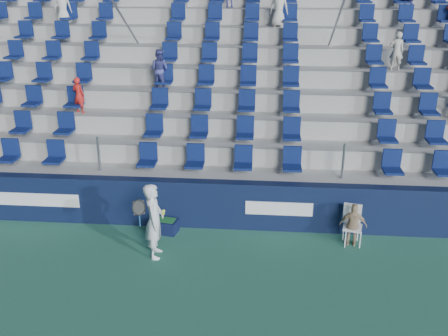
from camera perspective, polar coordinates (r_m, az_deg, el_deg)
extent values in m
plane|color=#2D6A52|center=(9.82, -2.62, -15.43)|extent=(70.00, 70.00, 0.00)
cube|color=#0E1836|center=(12.18, -0.80, -4.16)|extent=(24.00, 0.30, 1.20)
cube|color=white|center=(13.43, -22.66, -3.28)|extent=(3.20, 0.02, 0.34)
cube|color=white|center=(11.99, 6.30, -4.65)|extent=(1.60, 0.02, 0.34)
cube|color=#9F9F9A|center=(12.70, -0.55, -3.02)|extent=(24.00, 0.85, 1.20)
cube|color=#9F9F9A|center=(13.37, -0.22, -0.52)|extent=(24.00, 0.85, 1.70)
cube|color=#9F9F9A|center=(14.07, 0.08, 1.74)|extent=(24.00, 0.85, 2.20)
cube|color=#9F9F9A|center=(14.79, 0.35, 3.78)|extent=(24.00, 0.85, 2.70)
cube|color=#9F9F9A|center=(15.52, 0.60, 5.63)|extent=(24.00, 0.85, 3.20)
cube|color=#9F9F9A|center=(16.27, 0.82, 7.32)|extent=(24.00, 0.85, 3.70)
cube|color=#9F9F9A|center=(17.04, 1.03, 8.85)|extent=(24.00, 0.85, 4.20)
cube|color=#9F9F9A|center=(17.81, 1.22, 10.25)|extent=(24.00, 0.85, 4.70)
cube|color=#9F9F9A|center=(18.60, 1.39, 11.53)|extent=(24.00, 0.85, 5.20)
cube|color=#9F9F9A|center=(19.18, 1.53, 13.36)|extent=(24.00, 0.50, 6.20)
cube|color=#0D1A4E|center=(12.32, -0.57, 0.98)|extent=(16.05, 0.50, 0.70)
cube|color=#0D1A4E|center=(12.96, -0.23, 4.39)|extent=(16.05, 0.50, 0.70)
cube|color=#0D1A4E|center=(13.64, 0.08, 7.47)|extent=(16.05, 0.50, 0.70)
cube|color=#0D1A4E|center=(14.35, 0.36, 10.25)|extent=(16.05, 0.50, 0.70)
cube|color=#0D1A4E|center=(15.09, 0.62, 12.76)|extent=(16.05, 0.50, 0.70)
cube|color=#0D1A4E|center=(15.86, 0.86, 15.03)|extent=(16.05, 0.50, 0.70)
cube|color=#0D1A4E|center=(16.65, 1.09, 17.09)|extent=(16.05, 0.50, 0.70)
cylinder|color=gray|center=(15.49, -10.93, 15.61)|extent=(0.06, 7.68, 4.55)
cylinder|color=gray|center=(15.07, 12.52, 15.32)|extent=(0.06, 7.68, 4.55)
imported|color=beige|center=(16.55, 6.30, 17.77)|extent=(0.63, 0.46, 1.18)
imported|color=#3C3F85|center=(14.53, -7.40, 11.10)|extent=(0.66, 0.58, 1.14)
imported|color=#B8B5A5|center=(15.43, 19.12, 12.53)|extent=(0.42, 0.29, 1.09)
imported|color=red|center=(14.45, -16.27, 8.01)|extent=(0.42, 0.34, 0.99)
imported|color=beige|center=(17.84, -17.98, 17.14)|extent=(0.65, 0.52, 1.15)
imported|color=silver|center=(10.96, -7.98, -5.99)|extent=(0.47, 0.67, 1.72)
cylinder|color=navy|center=(10.74, -9.61, -5.92)|extent=(0.03, 0.03, 0.28)
torus|color=black|center=(10.61, -9.71, -4.49)|extent=(0.30, 0.17, 0.28)
plane|color=#262626|center=(10.61, -9.71, -4.49)|extent=(0.30, 0.16, 0.29)
sphere|color=#C8E034|center=(10.61, -6.97, -5.19)|extent=(0.07, 0.07, 0.07)
sphere|color=#C8E034|center=(10.65, -6.91, -4.90)|extent=(0.07, 0.07, 0.07)
cube|color=white|center=(11.86, 14.48, -6.60)|extent=(0.50, 0.50, 0.04)
cube|color=white|center=(11.92, 14.45, -5.08)|extent=(0.41, 0.13, 0.51)
cylinder|color=white|center=(11.80, 13.70, -7.94)|extent=(0.03, 0.03, 0.41)
cylinder|color=white|center=(11.86, 15.30, -7.95)|extent=(0.03, 0.03, 0.41)
cylinder|color=white|center=(12.08, 13.48, -7.15)|extent=(0.03, 0.03, 0.41)
cylinder|color=white|center=(12.14, 15.04, -7.17)|extent=(0.03, 0.03, 0.41)
imported|color=tan|center=(11.78, 14.56, -6.32)|extent=(0.64, 0.34, 1.04)
cube|color=#0E1536|center=(12.20, -6.75, -6.59)|extent=(0.66, 0.50, 0.33)
cube|color=#1E662D|center=(12.16, -6.76, -6.28)|extent=(0.53, 0.37, 0.20)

